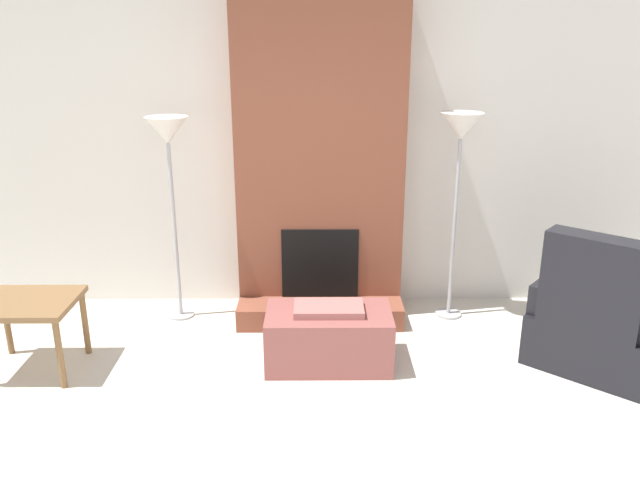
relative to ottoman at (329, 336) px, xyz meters
The scene contains 7 objects.
wall_back 1.59m from the ottoman, 92.73° to the left, with size 7.36×0.06×2.60m, color silver.
fireplace 1.38m from the ottoman, 93.40° to the left, with size 1.32×0.66×2.60m.
ottoman is the anchor object (origin of this frame).
armchair 1.90m from the ottoman, ahead, with size 1.20×1.21×1.01m.
side_table 2.06m from the ottoman, behind, with size 0.65×0.55×0.52m.
floor_lamp_left 1.90m from the ottoman, 147.00° to the left, with size 0.33×0.33×1.64m.
floor_lamp_right 1.81m from the ottoman, 37.75° to the left, with size 0.33×0.33×1.67m.
Camera 1 is at (-0.03, -2.22, 2.24)m, focal length 35.00 mm.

